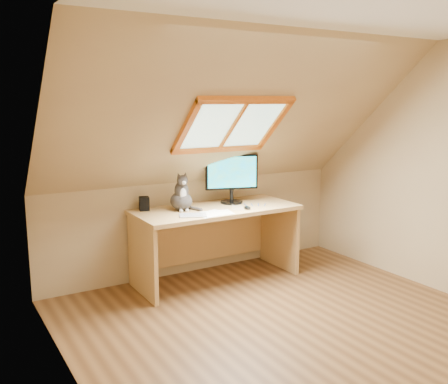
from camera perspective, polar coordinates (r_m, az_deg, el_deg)
ground at (r=4.25m, az=8.60°, el=-15.44°), size 3.50×3.50×0.00m
room_shell at (r=3.78m, az=10.09°, el=3.96°), size 3.52×3.52×2.41m
desk at (r=5.20m, az=-1.30°, el=-4.13°), size 1.68×0.74×0.77m
monitor at (r=5.25m, az=0.88°, el=1.90°), size 0.55×0.24×0.52m
cat at (r=4.96m, az=-4.89°, el=-0.50°), size 0.25×0.29×0.39m
desk_speaker at (r=5.00m, az=-9.11°, el=-1.33°), size 0.12×0.12×0.14m
graphics_tablet at (r=4.73m, az=-3.57°, el=-2.67°), size 0.30×0.27×0.01m
mouse at (r=5.01m, az=2.69°, el=-1.80°), size 0.06×0.10×0.03m
papers at (r=4.79m, az=-1.05°, el=-2.54°), size 0.35×0.30×0.01m
cables at (r=5.15m, az=2.82°, el=-1.60°), size 0.51×0.26×0.01m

